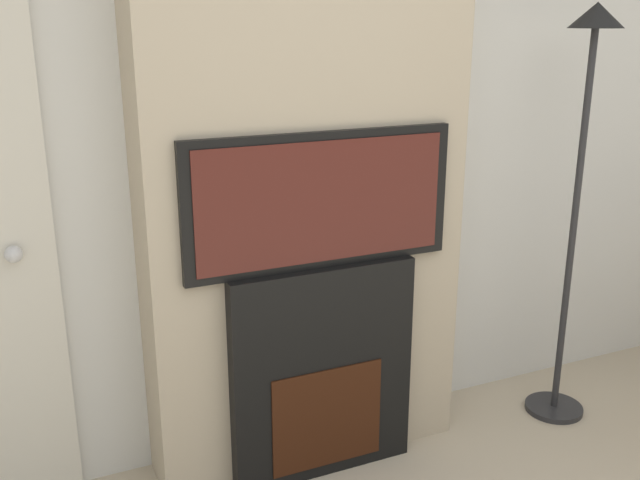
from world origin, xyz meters
TOP-DOWN VIEW (x-y plane):
  - wall_back at (0.00, 2.03)m, footprint 6.00×0.06m
  - chimney_breast at (0.00, 1.86)m, footprint 1.26×0.29m
  - fireplace at (0.00, 1.71)m, footprint 0.74×0.15m
  - television at (0.00, 1.71)m, footprint 1.04×0.07m
  - floor_lamp at (1.18, 1.66)m, footprint 0.26×0.26m

SIDE VIEW (x-z plane):
  - fireplace at x=0.00m, z-range 0.00..0.86m
  - television at x=0.00m, z-range 0.87..1.37m
  - floor_lamp at x=1.18m, z-range 0.31..2.13m
  - wall_back at x=0.00m, z-range 0.00..2.70m
  - chimney_breast at x=0.00m, z-range 0.00..2.70m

